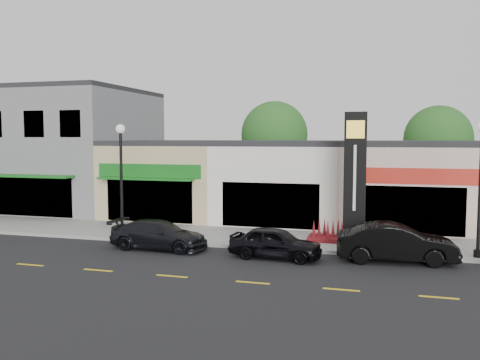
{
  "coord_description": "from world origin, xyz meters",
  "views": [
    {
      "loc": [
        4.22,
        -19.57,
        4.97
      ],
      "look_at": [
        -2.43,
        4.0,
        2.93
      ],
      "focal_mm": 38.0,
      "sensor_mm": 36.0,
      "label": 1
    }
  ],
  "objects": [
    {
      "name": "shop_cream",
      "position": [
        -1.5,
        11.47,
        2.4
      ],
      "size": [
        7.0,
        10.01,
        4.8
      ],
      "color": "white",
      "rests_on": "ground"
    },
    {
      "name": "curb",
      "position": [
        0.0,
        2.1,
        0.07
      ],
      "size": [
        52.0,
        0.2,
        0.15
      ],
      "primitive_type": "cube",
      "color": "gray",
      "rests_on": "ground"
    },
    {
      "name": "lamp_west_near",
      "position": [
        -8.0,
        2.5,
        3.48
      ],
      "size": [
        0.44,
        0.44,
        5.47
      ],
      "color": "black",
      "rests_on": "sidewalk"
    },
    {
      "name": "shop_beige",
      "position": [
        -8.5,
        11.46,
        2.4
      ],
      "size": [
        7.0,
        10.85,
        4.8
      ],
      "color": "tan",
      "rests_on": "ground"
    },
    {
      "name": "car_black_conv",
      "position": [
        4.8,
        1.41,
        0.77
      ],
      "size": [
        2.07,
        4.81,
        1.54
      ],
      "primitive_type": "imported",
      "rotation": [
        0.0,
        0.0,
        1.67
      ],
      "color": "black",
      "rests_on": "ground"
    },
    {
      "name": "tree_rear_west",
      "position": [
        -4.0,
        19.5,
        5.22
      ],
      "size": [
        5.2,
        5.2,
        7.83
      ],
      "color": "#382619",
      "rests_on": "ground"
    },
    {
      "name": "ground",
      "position": [
        0.0,
        0.0,
        0.0
      ],
      "size": [
        120.0,
        120.0,
        0.0
      ],
      "primitive_type": "plane",
      "color": "black",
      "rests_on": "ground"
    },
    {
      "name": "pylon_sign",
      "position": [
        3.0,
        4.2,
        2.27
      ],
      "size": [
        4.2,
        1.3,
        6.0
      ],
      "color": "#621011",
      "rests_on": "sidewalk"
    },
    {
      "name": "tree_rear_mid",
      "position": [
        8.0,
        19.5,
        4.88
      ],
      "size": [
        4.8,
        4.8,
        7.29
      ],
      "color": "#382619",
      "rests_on": "ground"
    },
    {
      "name": "shop_pink_w",
      "position": [
        5.5,
        11.47,
        2.4
      ],
      "size": [
        7.0,
        10.01,
        4.8
      ],
      "color": "beige",
      "rests_on": "ground"
    },
    {
      "name": "car_dark_sedan",
      "position": [
        -5.36,
        1.02,
        0.65
      ],
      "size": [
        1.99,
        4.52,
        1.29
      ],
      "primitive_type": "imported",
      "rotation": [
        0.0,
        0.0,
        1.53
      ],
      "color": "black",
      "rests_on": "ground"
    },
    {
      "name": "sidewalk",
      "position": [
        0.0,
        4.35,
        0.07
      ],
      "size": [
        52.0,
        4.3,
        0.15
      ],
      "primitive_type": "cube",
      "color": "gray",
      "rests_on": "ground"
    },
    {
      "name": "car_black_sedan",
      "position": [
        0.03,
        0.69,
        0.65
      ],
      "size": [
        1.92,
        3.97,
        1.3
      ],
      "primitive_type": "imported",
      "rotation": [
        0.0,
        0.0,
        1.47
      ],
      "color": "black",
      "rests_on": "ground"
    },
    {
      "name": "building_grey_2story",
      "position": [
        -18.0,
        11.48,
        4.14
      ],
      "size": [
        12.0,
        10.95,
        8.3
      ],
      "color": "slate",
      "rests_on": "ground"
    }
  ]
}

